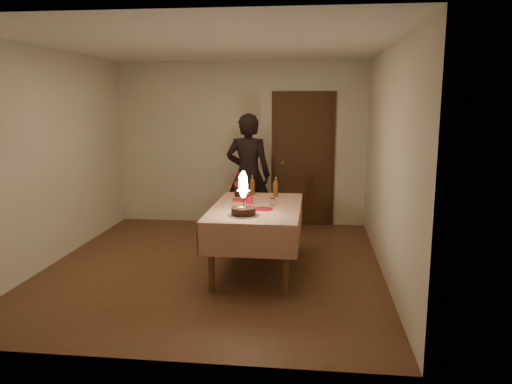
# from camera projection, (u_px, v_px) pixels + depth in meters

# --- Properties ---
(ground) EXTENTS (4.00, 4.50, 0.01)m
(ground) POSITION_uv_depth(u_px,v_px,m) (214.00, 266.00, 6.06)
(ground) COLOR brown
(ground) RESTS_ON ground
(room_shell) EXTENTS (4.04, 4.54, 2.62)m
(room_shell) POSITION_uv_depth(u_px,v_px,m) (216.00, 129.00, 5.83)
(room_shell) COLOR beige
(room_shell) RESTS_ON ground
(dining_table) EXTENTS (1.02, 1.72, 0.77)m
(dining_table) POSITION_uv_depth(u_px,v_px,m) (256.00, 215.00, 5.82)
(dining_table) COLOR brown
(dining_table) RESTS_ON ground
(birthday_cake) EXTENTS (0.33, 0.33, 0.48)m
(birthday_cake) POSITION_uv_depth(u_px,v_px,m) (243.00, 204.00, 5.32)
(birthday_cake) COLOR white
(birthday_cake) RESTS_ON dining_table
(red_plate) EXTENTS (0.22, 0.22, 0.01)m
(red_plate) POSITION_uv_depth(u_px,v_px,m) (263.00, 209.00, 5.63)
(red_plate) COLOR #AA0B1C
(red_plate) RESTS_ON dining_table
(red_cup) EXTENTS (0.08, 0.08, 0.10)m
(red_cup) POSITION_uv_depth(u_px,v_px,m) (249.00, 199.00, 5.93)
(red_cup) COLOR #AB0B19
(red_cup) RESTS_ON dining_table
(clear_cup) EXTENTS (0.07, 0.07, 0.09)m
(clear_cup) POSITION_uv_depth(u_px,v_px,m) (273.00, 202.00, 5.81)
(clear_cup) COLOR silver
(clear_cup) RESTS_ON dining_table
(napkin_stack) EXTENTS (0.15, 0.15, 0.02)m
(napkin_stack) POSITION_uv_depth(u_px,v_px,m) (239.00, 200.00, 6.11)
(napkin_stack) COLOR red
(napkin_stack) RESTS_ON dining_table
(cola_bottle) EXTENTS (0.10, 0.10, 0.32)m
(cola_bottle) POSITION_uv_depth(u_px,v_px,m) (238.00, 185.00, 6.35)
(cola_bottle) COLOR black
(cola_bottle) RESTS_ON dining_table
(amber_bottle_left) EXTENTS (0.06, 0.06, 0.26)m
(amber_bottle_left) POSITION_uv_depth(u_px,v_px,m) (252.00, 185.00, 6.50)
(amber_bottle_left) COLOR #5D3010
(amber_bottle_left) RESTS_ON dining_table
(amber_bottle_right) EXTENTS (0.06, 0.06, 0.26)m
(amber_bottle_right) POSITION_uv_depth(u_px,v_px,m) (276.00, 188.00, 6.33)
(amber_bottle_right) COLOR #5D3010
(amber_bottle_right) RESTS_ON dining_table
(photographer) EXTENTS (0.69, 0.49, 1.81)m
(photographer) POSITION_uv_depth(u_px,v_px,m) (248.00, 175.00, 7.35)
(photographer) COLOR black
(photographer) RESTS_ON ground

